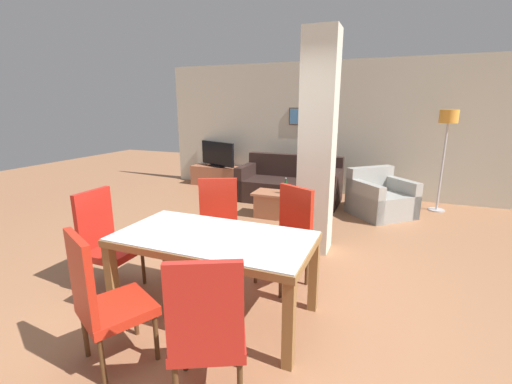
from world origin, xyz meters
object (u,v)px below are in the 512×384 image
coffee_table (277,204)px  tv_stand (218,176)px  dining_chair_head_left (105,239)px  dining_table (214,252)px  dining_chair_far_right (288,234)px  sofa (290,186)px  tv_screen (217,155)px  floor_lamp (448,127)px  dining_chair_near_left (103,298)px  armchair (380,199)px  dining_chair_near_right (207,328)px  dining_chair_far_left (218,222)px  bottle (286,188)px

coffee_table → tv_stand: bearing=139.6°
dining_chair_head_left → coffee_table: bearing=162.8°
dining_table → dining_chair_far_right: size_ratio=1.65×
sofa → coffee_table: size_ratio=2.50×
tv_screen → floor_lamp: bearing=-161.3°
dining_chair_near_left → armchair: bearing=96.3°
dining_chair_head_left → dining_chair_near_right: bearing=62.7°
dining_chair_near_right → dining_chair_far_left: bearing=89.9°
sofa → floor_lamp: 2.91m
dining_chair_far_left → dining_chair_near_right: size_ratio=1.00×
dining_table → armchair: size_ratio=1.39×
dining_chair_far_left → sofa: (-0.04, 3.04, -0.24)m
dining_chair_near_right → tv_stand: size_ratio=0.82×
armchair → floor_lamp: 1.66m
dining_chair_near_left → tv_screen: (-1.97, 5.38, 0.19)m
dining_table → dining_chair_near_left: size_ratio=1.65×
dining_chair_far_left → floor_lamp: (2.60, 3.38, 0.94)m
dining_chair_head_left → floor_lamp: (3.41, 4.24, 0.94)m
dining_chair_near_right → floor_lamp: size_ratio=0.58×
dining_chair_head_left → dining_chair_near_left: bearing=44.3°
dining_chair_near_left → dining_chair_head_left: (-0.82, 0.84, 0.00)m
dining_chair_near_right → sofa: bearing=74.4°
dining_chair_far_right → dining_chair_near_left: same height
armchair → dining_chair_head_left: bearing=12.9°
sofa → tv_stand: size_ratio=1.54×
armchair → sofa: bearing=-52.9°
dining_chair_far_right → floor_lamp: floor_lamp is taller
armchair → bottle: (-1.44, -0.79, 0.25)m
dining_chair_far_right → dining_chair_near_left: bearing=90.5°
sofa → tv_screen: 2.08m
dining_table → dining_chair_near_right: bearing=-63.8°
armchair → tv_screen: bearing=-57.3°
sofa → tv_screen: size_ratio=1.90×
coffee_table → dining_chair_head_left: bearing=-107.2°
dining_chair_near_left → floor_lamp: floor_lamp is taller
bottle → tv_screen: tv_screen is taller
sofa → floor_lamp: (2.64, 0.34, 1.18)m
dining_chair_near_right → floor_lamp: (1.76, 5.10, 0.94)m
sofa → armchair: sofa is taller
armchair → floor_lamp: floor_lamp is taller
dining_table → floor_lamp: floor_lamp is taller
coffee_table → tv_stand: tv_stand is taller
dining_chair_far_left → floor_lamp: size_ratio=0.58×
dining_chair_head_left → armchair: size_ratio=0.84×
dining_chair_far_right → tv_screen: (-2.82, 3.74, 0.19)m
dining_chair_head_left → bottle: size_ratio=3.87×
sofa → dining_chair_near_right: bearing=100.5°
dining_chair_near_right → armchair: 4.53m
dining_chair_far_left → bottle: dining_chair_far_left is taller
dining_chair_far_right → armchair: size_ratio=0.84×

